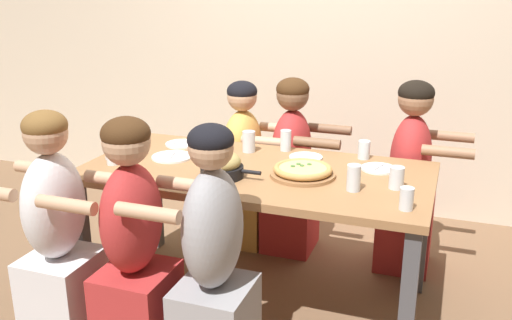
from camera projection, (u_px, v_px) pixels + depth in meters
ground_plane at (256, 297)px, 3.24m from camera, size 18.00×18.00×0.00m
dining_table at (256, 185)px, 3.03m from camera, size 1.82×0.90×0.77m
pizza_board_main at (303, 171)px, 2.88m from camera, size 0.33×0.33×0.05m
skillet_bowl at (222, 166)px, 2.86m from camera, size 0.32×0.22×0.13m
empty_plate_a at (172, 157)px, 3.18m from camera, size 0.23×0.23×0.02m
empty_plate_b at (306, 157)px, 3.17m from camera, size 0.19×0.19×0.02m
empty_plate_c at (182, 144)px, 3.42m from camera, size 0.19×0.19×0.02m
empty_plate_d at (379, 169)px, 2.99m from camera, size 0.18×0.18×0.02m
drinking_glass_a at (111, 150)px, 3.15m from camera, size 0.07×0.07×0.13m
drinking_glass_b at (113, 156)px, 3.06m from camera, size 0.07×0.07×0.10m
drinking_glass_c at (354, 179)px, 2.68m from camera, size 0.07×0.07×0.13m
drinking_glass_d at (396, 179)px, 2.71m from camera, size 0.07×0.07×0.11m
drinking_glass_e at (249, 143)px, 3.28m from camera, size 0.07×0.07×0.12m
drinking_glass_f at (286, 142)px, 3.30m from camera, size 0.06×0.06×0.12m
drinking_glass_g at (406, 200)px, 2.47m from camera, size 0.06×0.06×0.10m
drinking_glass_h at (119, 144)px, 3.24m from camera, size 0.07×0.07×0.12m
drinking_glass_i at (364, 151)px, 3.16m from camera, size 0.07×0.07×0.10m
diner_near_left at (57, 239)px, 2.72m from camera, size 0.51×0.40×1.17m
diner_near_midleft at (133, 251)px, 2.58m from camera, size 0.51×0.40×1.17m
diner_far_right at (409, 184)px, 3.43m from camera, size 0.51×0.40×1.17m
diner_far_midleft at (243, 170)px, 3.79m from camera, size 0.51×0.40×1.10m
diner_far_center at (291, 172)px, 3.67m from camera, size 0.51×0.40×1.14m
diner_near_center at (213, 267)px, 2.46m from camera, size 0.51×0.40×1.18m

